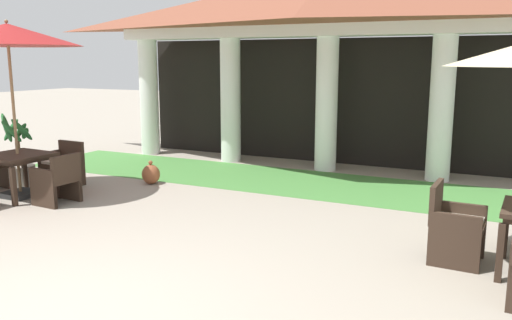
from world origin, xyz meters
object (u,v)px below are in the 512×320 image
Objects in this scene: patio_table_mid_left at (18,160)px; patio_chair_mid_left_east at (58,180)px; patio_chair_mid_left_north at (63,165)px; patio_chair_near_foreground_west at (454,227)px; terracotta_urn at (151,174)px; patio_umbrella_mid_left at (8,37)px; potted_palm_left_edge at (19,166)px.

patio_chair_mid_left_east reaches higher than patio_table_mid_left.
patio_chair_mid_left_north is at bearing 87.00° from patio_table_mid_left.
patio_chair_mid_left_east is at bearing -3.00° from patio_table_mid_left.
patio_chair_near_foreground_west is 5.76m from terracotta_urn.
patio_chair_mid_left_north is at bearing 87.00° from patio_umbrella_mid_left.
patio_table_mid_left is 0.73× the size of potted_palm_left_edge.
patio_chair_near_foreground_west is 7.29m from patio_umbrella_mid_left.
patio_chair_mid_left_east reaches higher than patio_chair_mid_left_north.
patio_chair_mid_left_north reaches higher than patio_table_mid_left.
potted_palm_left_edge is 2.39m from terracotta_urn.
patio_umbrella_mid_left is 6.56× the size of terracotta_urn.
potted_palm_left_edge is at bearing -150.01° from terracotta_urn.
patio_chair_mid_left_north is at bearing 45.02° from patio_chair_mid_left_east.
potted_palm_left_edge is at bearing 139.40° from patio_table_mid_left.
potted_palm_left_edge is at bearing 32.05° from patio_chair_mid_left_north.
patio_table_mid_left is 2.02m from patio_umbrella_mid_left.
patio_chair_mid_left_east is (0.93, -0.05, -2.27)m from patio_umbrella_mid_left.
patio_chair_near_foreground_west is 6.01m from patio_chair_mid_left_east.
patio_chair_mid_left_east is 1.87m from terracotta_urn.
patio_chair_near_foreground_west reaches higher than patio_chair_mid_left_north.
patio_chair_mid_left_north is 1.80× the size of terracotta_urn.
patio_umbrella_mid_left reaches higher than patio_chair_near_foreground_west.
patio_chair_near_foreground_west is at bearing 0.88° from patio_table_mid_left.
terracotta_urn is at bearing -146.55° from patio_chair_mid_left_north.
terracotta_urn is at bearing 50.77° from patio_umbrella_mid_left.
terracotta_urn is (0.49, 1.79, -0.20)m from patio_chair_mid_left_east.
patio_chair_near_foreground_west reaches higher than patio_chair_mid_left_east.
patio_chair_near_foreground_west is 6.94m from patio_chair_mid_left_north.
patio_umbrella_mid_left is at bearing -86.89° from patio_chair_near_foreground_west.
potted_palm_left_edge is (-7.58, 0.44, -0.04)m from patio_chair_near_foreground_west.
patio_chair_mid_left_east is at bearing -86.29° from patio_chair_near_foreground_west.
potted_palm_left_edge is (-0.64, 0.55, -0.27)m from patio_table_mid_left.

